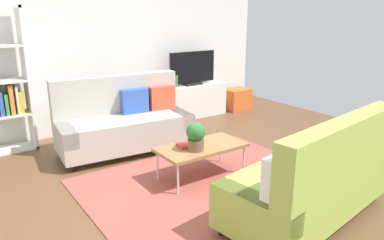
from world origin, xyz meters
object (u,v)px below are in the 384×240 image
at_px(couch_green, 313,179).
at_px(tv, 192,69).
at_px(coffee_table, 202,148).
at_px(couch_beige, 124,122).
at_px(potted_plant, 196,136).
at_px(bottle_0, 176,81).
at_px(table_book_0, 187,145).
at_px(vase_0, 165,84).
at_px(storage_trunk, 237,99).
at_px(tv_console, 192,101).

distance_m(couch_green, tv, 4.00).
bearing_deg(coffee_table, couch_beige, 104.83).
height_order(couch_green, coffee_table, couch_green).
relative_size(couch_green, potted_plant, 5.82).
bearing_deg(bottle_0, potted_plant, -117.84).
bearing_deg(bottle_0, table_book_0, -119.71).
xyz_separation_m(couch_green, coffee_table, (-0.29, 1.42, -0.05)).
xyz_separation_m(tv, vase_0, (-0.58, 0.07, -0.25)).
xyz_separation_m(couch_beige, tv, (1.89, 0.93, 0.51)).
xyz_separation_m(couch_green, storage_trunk, (2.32, 3.70, -0.23)).
height_order(coffee_table, bottle_0, bottle_0).
relative_size(couch_green, vase_0, 14.68).
distance_m(tv_console, potted_plant, 2.97).
height_order(storage_trunk, bottle_0, bottle_0).
bearing_deg(table_book_0, storage_trunk, 38.33).
distance_m(couch_beige, bottle_0, 1.79).
xyz_separation_m(vase_0, bottle_0, (0.20, -0.09, 0.05)).
distance_m(tv, bottle_0, 0.43).
bearing_deg(couch_beige, bottle_0, -143.18).
relative_size(coffee_table, table_book_0, 4.58).
height_order(potted_plant, bottle_0, bottle_0).
height_order(coffee_table, vase_0, vase_0).
distance_m(storage_trunk, vase_0, 1.75).
xyz_separation_m(couch_green, tv, (1.22, 3.78, 0.51)).
relative_size(table_book_0, vase_0, 1.77).
relative_size(storage_trunk, potted_plant, 1.52).
relative_size(coffee_table, bottle_0, 4.89).
bearing_deg(tv, tv_console, 90.00).
bearing_deg(vase_0, tv, -6.88).
bearing_deg(storage_trunk, couch_green, -122.12).
bearing_deg(couch_beige, storage_trunk, -158.50).
xyz_separation_m(coffee_table, bottle_0, (1.13, 2.33, 0.36)).
xyz_separation_m(tv, bottle_0, (-0.38, -0.02, -0.20)).
xyz_separation_m(storage_trunk, vase_0, (-1.68, 0.15, 0.48)).
xyz_separation_m(tv_console, storage_trunk, (1.10, -0.10, -0.10)).
relative_size(couch_beige, bottle_0, 8.77).
height_order(tv_console, storage_trunk, tv_console).
xyz_separation_m(tv_console, bottle_0, (-0.38, -0.04, 0.43)).
bearing_deg(storage_trunk, coffee_table, -138.98).
distance_m(coffee_table, vase_0, 2.62).
relative_size(couch_beige, storage_trunk, 3.79).
distance_m(couch_beige, coffee_table, 1.47).
height_order(couch_green, tv_console, couch_green).
bearing_deg(coffee_table, storage_trunk, 41.02).
height_order(potted_plant, vase_0, vase_0).
xyz_separation_m(potted_plant, table_book_0, (-0.01, 0.16, -0.16)).
distance_m(couch_beige, tv, 2.17).
height_order(tv, table_book_0, tv).
bearing_deg(coffee_table, table_book_0, 150.61).
relative_size(couch_green, coffee_table, 1.81).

